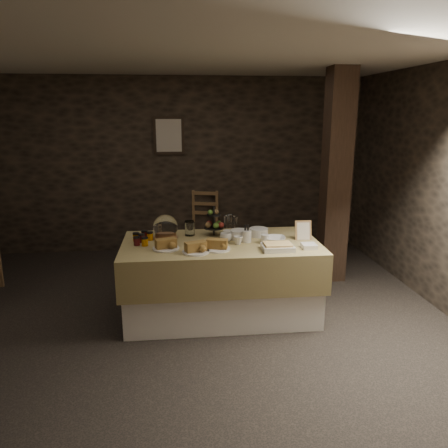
{
  "coord_description": "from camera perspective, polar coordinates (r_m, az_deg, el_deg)",
  "views": [
    {
      "loc": [
        -0.04,
        -4.12,
        2.08
      ],
      "look_at": [
        0.42,
        0.2,
        0.97
      ],
      "focal_mm": 35.0,
      "sensor_mm": 36.0,
      "label": 1
    }
  ],
  "objects": [
    {
      "name": "ground_plane",
      "position": [
        4.61,
        -5.09,
        -12.47
      ],
      "size": [
        5.5,
        5.0,
        0.01
      ],
      "primitive_type": "cube",
      "color": "black",
      "rests_on": "ground"
    },
    {
      "name": "storage_jar_b",
      "position": [
        4.72,
        -4.38,
        -0.58
      ],
      "size": [
        0.09,
        0.09,
        0.14
      ],
      "primitive_type": "cylinder",
      "color": "white",
      "rests_on": "buffet_table"
    },
    {
      "name": "chair",
      "position": [
        6.68,
        -2.79,
        -0.13
      ],
      "size": [
        0.52,
        0.51,
        0.72
      ],
      "rotation": [
        0.0,
        0.0,
        -0.27
      ],
      "color": "olive",
      "rests_on": "ground_plane"
    },
    {
      "name": "bread_platter_center",
      "position": [
        4.13,
        -3.7,
        -3.22
      ],
      "size": [
        0.26,
        0.26,
        0.11
      ],
      "color": "silver",
      "rests_on": "buffet_table"
    },
    {
      "name": "cup_b",
      "position": [
        4.38,
        1.85,
        -2.13
      ],
      "size": [
        0.12,
        0.12,
        0.08
      ],
      "primitive_type": "imported",
      "rotation": [
        0.0,
        0.0,
        -0.42
      ],
      "color": "silver",
      "rests_on": "buffet_table"
    },
    {
      "name": "jam_jars",
      "position": [
        4.52,
        -10.62,
        -1.89
      ],
      "size": [
        0.2,
        0.32,
        0.07
      ],
      "color": "#4D1114",
      "rests_on": "buffet_table"
    },
    {
      "name": "cutlery_holder",
      "position": [
        4.46,
        2.95,
        -1.6
      ],
      "size": [
        0.1,
        0.1,
        0.12
      ],
      "primitive_type": "cylinder",
      "color": "silver",
      "rests_on": "buffet_table"
    },
    {
      "name": "framed_picture",
      "position": [
        6.59,
        -7.22,
        11.4
      ],
      "size": [
        0.45,
        0.04,
        0.55
      ],
      "color": "black",
      "rests_on": "room_shell"
    },
    {
      "name": "storage_jar_a",
      "position": [
        4.7,
        -4.54,
        -0.55
      ],
      "size": [
        0.1,
        0.1,
        0.16
      ],
      "primitive_type": "cylinder",
      "color": "white",
      "rests_on": "buffet_table"
    },
    {
      "name": "plate_stack_b",
      "position": [
        4.68,
        4.54,
        -1.06
      ],
      "size": [
        0.2,
        0.2,
        0.08
      ],
      "primitive_type": "cylinder",
      "color": "silver",
      "rests_on": "buffet_table"
    },
    {
      "name": "tart_dish",
      "position": [
        4.22,
        7.03,
        -2.98
      ],
      "size": [
        0.3,
        0.22,
        0.07
      ],
      "color": "silver",
      "rests_on": "buffet_table"
    },
    {
      "name": "cup_a",
      "position": [
        4.46,
        0.23,
        -1.75
      ],
      "size": [
        0.15,
        0.15,
        0.09
      ],
      "primitive_type": "imported",
      "rotation": [
        0.0,
        0.0,
        -0.35
      ],
      "color": "silver",
      "rests_on": "buffet_table"
    },
    {
      "name": "fruit_stand",
      "position": [
        4.68,
        -1.28,
        0.01
      ],
      "size": [
        0.22,
        0.22,
        0.31
      ],
      "rotation": [
        0.0,
        0.0,
        -0.15
      ],
      "color": "black",
      "rests_on": "buffet_table"
    },
    {
      "name": "menu_frame",
      "position": [
        4.61,
        10.31,
        -0.91
      ],
      "size": [
        0.17,
        0.08,
        0.22
      ],
      "primitive_type": "cube",
      "rotation": [
        -0.24,
        0.0,
        -0.05
      ],
      "color": "olive",
      "rests_on": "buffet_table"
    },
    {
      "name": "timber_column",
      "position": [
        5.55,
        14.4,
        5.86
      ],
      "size": [
        0.3,
        0.3,
        2.6
      ],
      "primitive_type": "cube",
      "color": "black",
      "rests_on": "ground_plane"
    },
    {
      "name": "bread_platter_right",
      "position": [
        4.21,
        -0.93,
        -2.85
      ],
      "size": [
        0.26,
        0.26,
        0.11
      ],
      "color": "silver",
      "rests_on": "buffet_table"
    },
    {
      "name": "square_dish",
      "position": [
        4.33,
        11.04,
        -2.84
      ],
      "size": [
        0.14,
        0.14,
        0.04
      ],
      "primitive_type": "cube",
      "color": "silver",
      "rests_on": "buffet_table"
    },
    {
      "name": "buffet_table",
      "position": [
        4.57,
        -0.43,
        -6.42
      ],
      "size": [
        2.0,
        1.06,
        0.79
      ],
      "color": "white",
      "rests_on": "ground_plane"
    },
    {
      "name": "bread_platter_left",
      "position": [
        4.26,
        -7.59,
        -2.76
      ],
      "size": [
        0.26,
        0.26,
        0.11
      ],
      "color": "silver",
      "rests_on": "buffet_table"
    },
    {
      "name": "cake_dome",
      "position": [
        4.63,
        -7.65,
        -0.55
      ],
      "size": [
        0.26,
        0.26,
        0.26
      ],
      "color": "olive",
      "rests_on": "buffet_table"
    },
    {
      "name": "mug_c",
      "position": [
        4.55,
        0.44,
        -1.4
      ],
      "size": [
        0.09,
        0.09,
        0.09
      ],
      "primitive_type": "cylinder",
      "color": "silver",
      "rests_on": "buffet_table"
    },
    {
      "name": "bowl",
      "position": [
        4.49,
        6.62,
        -2.01
      ],
      "size": [
        0.25,
        0.25,
        0.05
      ],
      "primitive_type": "imported",
      "rotation": [
        0.0,
        0.0,
        -0.16
      ],
      "color": "silver",
      "rests_on": "buffet_table"
    },
    {
      "name": "plate_stack_a",
      "position": [
        4.55,
        2.01,
        -1.4
      ],
      "size": [
        0.19,
        0.19,
        0.1
      ],
      "primitive_type": "cylinder",
      "color": "silver",
      "rests_on": "buffet_table"
    },
    {
      "name": "mug_d",
      "position": [
        4.43,
        5.38,
        -1.95
      ],
      "size": [
        0.08,
        0.08,
        0.09
      ],
      "primitive_type": "cylinder",
      "color": "silver",
      "rests_on": "buffet_table"
    },
    {
      "name": "room_shell",
      "position": [
        4.15,
        -5.56,
        7.16
      ],
      "size": [
        5.52,
        5.02,
        2.6
      ],
      "color": "black",
      "rests_on": "ground"
    }
  ]
}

